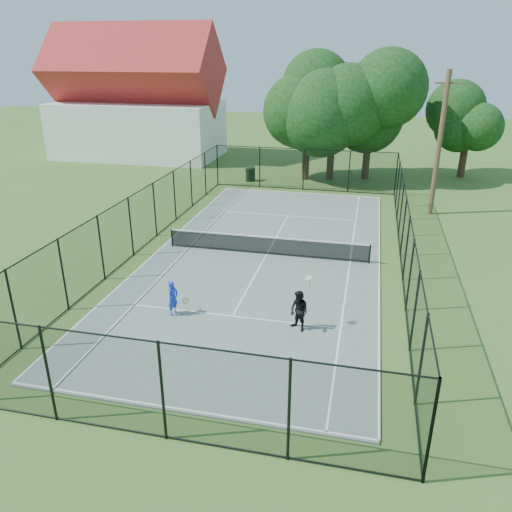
% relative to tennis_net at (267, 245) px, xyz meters
% --- Properties ---
extents(ground, '(120.00, 120.00, 0.00)m').
position_rel_tennis_net_xyz_m(ground, '(0.00, 0.00, -0.58)').
color(ground, '#3F6322').
extents(tennis_court, '(11.00, 24.00, 0.06)m').
position_rel_tennis_net_xyz_m(tennis_court, '(0.00, 0.00, -0.55)').
color(tennis_court, slate).
rests_on(tennis_court, ground).
extents(tennis_net, '(10.08, 0.08, 0.95)m').
position_rel_tennis_net_xyz_m(tennis_net, '(0.00, 0.00, 0.00)').
color(tennis_net, black).
rests_on(tennis_net, tennis_court).
extents(fence, '(13.10, 26.10, 3.00)m').
position_rel_tennis_net_xyz_m(fence, '(0.00, 0.00, 0.92)').
color(fence, black).
rests_on(fence, ground).
extents(tree_near_left, '(6.57, 6.57, 8.57)m').
position_rel_tennis_net_xyz_m(tree_near_left, '(-0.28, 16.30, 4.69)').
color(tree_near_left, '#332114').
rests_on(tree_near_left, ground).
extents(tree_near_mid, '(6.07, 6.07, 7.94)m').
position_rel_tennis_net_xyz_m(tree_near_mid, '(1.61, 16.73, 4.31)').
color(tree_near_mid, '#332114').
rests_on(tree_near_mid, ground).
extents(tree_near_right, '(6.04, 6.04, 8.33)m').
position_rel_tennis_net_xyz_m(tree_near_right, '(4.34, 17.55, 4.72)').
color(tree_near_right, '#332114').
rests_on(tree_near_right, ground).
extents(tree_far_right, '(5.04, 5.04, 6.67)m').
position_rel_tennis_net_xyz_m(tree_far_right, '(11.86, 19.87, 3.55)').
color(tree_far_right, '#332114').
rests_on(tree_far_right, ground).
extents(building, '(15.30, 8.15, 11.87)m').
position_rel_tennis_net_xyz_m(building, '(-17.00, 22.00, 4.35)').
color(building, silver).
rests_on(building, ground).
extents(trash_bin_left, '(0.58, 0.58, 1.00)m').
position_rel_tennis_net_xyz_m(trash_bin_left, '(-4.45, 14.62, -0.07)').
color(trash_bin_left, black).
rests_on(trash_bin_left, ground).
extents(trash_bin_right, '(0.58, 0.58, 1.02)m').
position_rel_tennis_net_xyz_m(trash_bin_right, '(-4.30, 14.86, -0.06)').
color(trash_bin_right, black).
rests_on(trash_bin_right, ground).
extents(utility_pole, '(1.40, 0.30, 8.52)m').
position_rel_tennis_net_xyz_m(utility_pole, '(8.57, 9.00, 3.75)').
color(utility_pole, '#4C3823').
rests_on(utility_pole, ground).
extents(player_blue, '(0.81, 0.58, 1.39)m').
position_rel_tennis_net_xyz_m(player_blue, '(-2.25, -6.74, 0.18)').
color(player_blue, blue).
rests_on(player_blue, tennis_court).
extents(player_black, '(0.94, 1.00, 2.24)m').
position_rel_tennis_net_xyz_m(player_black, '(2.61, -6.81, 0.25)').
color(player_black, black).
rests_on(player_black, tennis_court).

